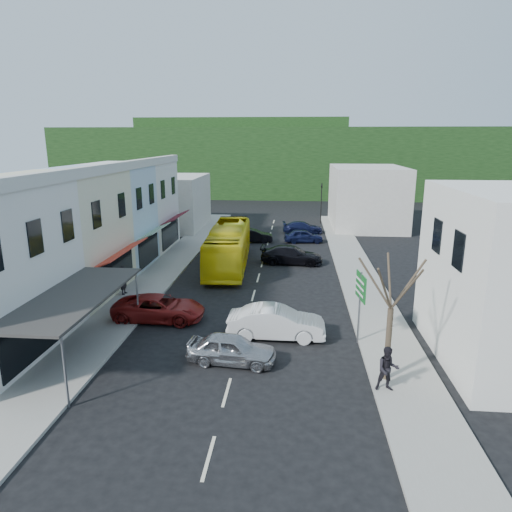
% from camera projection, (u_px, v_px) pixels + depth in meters
% --- Properties ---
extents(ground, '(120.00, 120.00, 0.00)m').
position_uv_depth(ground, '(247.00, 318.00, 26.47)').
color(ground, black).
rests_on(ground, ground).
extents(sidewalk_left, '(3.00, 52.00, 0.15)m').
position_uv_depth(sidewalk_left, '(168.00, 267.00, 36.73)').
color(sidewalk_left, gray).
rests_on(sidewalk_left, ground).
extents(sidewalk_right, '(3.00, 52.00, 0.15)m').
position_uv_depth(sidewalk_right, '(356.00, 272.00, 35.48)').
color(sidewalk_right, gray).
rests_on(sidewalk_right, ground).
extents(shopfront_row, '(8.25, 30.00, 8.00)m').
position_uv_depth(shopfront_row, '(74.00, 230.00, 31.34)').
color(shopfront_row, silver).
rests_on(shopfront_row, ground).
extents(distant_block_left, '(8.00, 10.00, 6.00)m').
position_uv_depth(distant_block_left, '(169.00, 202.00, 52.78)').
color(distant_block_left, '#B7B2A8').
rests_on(distant_block_left, ground).
extents(distant_block_right, '(8.00, 12.00, 7.00)m').
position_uv_depth(distant_block_right, '(367.00, 197.00, 53.63)').
color(distant_block_right, '#B7B2A8').
rests_on(distant_block_right, ground).
extents(hillside, '(80.00, 26.00, 14.00)m').
position_uv_depth(hillside, '(275.00, 157.00, 87.72)').
color(hillside, black).
rests_on(hillside, ground).
extents(bus, '(3.10, 11.71, 3.10)m').
position_uv_depth(bus, '(229.00, 248.00, 36.87)').
color(bus, yellow).
rests_on(bus, ground).
extents(car_silver, '(4.56, 2.25, 1.40)m').
position_uv_depth(car_silver, '(232.00, 349.00, 21.05)').
color(car_silver, '#A2A2A6').
rests_on(car_silver, ground).
extents(car_white, '(4.41, 1.83, 1.40)m').
position_uv_depth(car_white, '(276.00, 325.00, 23.75)').
color(car_white, silver).
rests_on(car_white, ground).
extents(car_red, '(4.61, 1.93, 1.40)m').
position_uv_depth(car_red, '(159.00, 308.00, 26.09)').
color(car_red, maroon).
rests_on(car_red, ground).
extents(car_black_near, '(4.61, 2.12, 1.40)m').
position_uv_depth(car_black_near, '(292.00, 256.00, 37.89)').
color(car_black_near, black).
rests_on(car_black_near, ground).
extents(car_navy_mid, '(4.58, 2.31, 1.40)m').
position_uv_depth(car_navy_mid, '(304.00, 236.00, 45.65)').
color(car_navy_mid, black).
rests_on(car_navy_mid, ground).
extents(car_black_far, '(4.55, 2.20, 1.40)m').
position_uv_depth(car_black_far, '(253.00, 235.00, 45.86)').
color(car_black_far, black).
rests_on(car_black_far, ground).
extents(car_navy_far, '(4.63, 2.19, 1.40)m').
position_uv_depth(car_navy_far, '(303.00, 227.00, 50.24)').
color(car_navy_far, black).
rests_on(car_navy_far, ground).
extents(pedestrian_left, '(0.42, 0.61, 1.70)m').
position_uv_depth(pedestrian_left, '(124.00, 282.00, 29.97)').
color(pedestrian_left, black).
rests_on(pedestrian_left, sidewalk_left).
extents(pedestrian_right, '(0.71, 0.46, 1.70)m').
position_uv_depth(pedestrian_right, '(388.00, 371.00, 18.42)').
color(pedestrian_right, black).
rests_on(pedestrian_right, sidewalk_right).
extents(direction_sign, '(0.64, 1.74, 3.77)m').
position_uv_depth(direction_sign, '(360.00, 308.00, 22.83)').
color(direction_sign, '#156023').
rests_on(direction_sign, ground).
extents(street_tree, '(2.27, 2.27, 6.65)m').
position_uv_depth(street_tree, '(391.00, 309.00, 18.76)').
color(street_tree, '#392D21').
rests_on(street_tree, ground).
extents(traffic_signal, '(1.23, 1.36, 4.95)m').
position_uv_depth(traffic_signal, '(321.00, 203.00, 55.51)').
color(traffic_signal, black).
rests_on(traffic_signal, ground).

